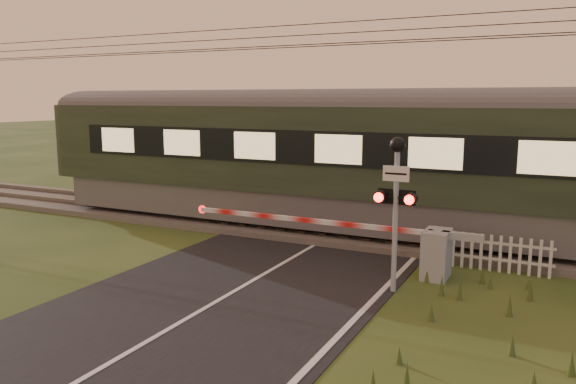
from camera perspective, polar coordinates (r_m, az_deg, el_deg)
The scene contains 7 objects.
ground at distance 11.34m, azimuth -7.38°, elevation -11.14°, with size 160.00×160.00×0.00m, color #263E18.
road at distance 11.15m, azimuth -7.98°, elevation -11.47°, with size 6.00×140.00×0.03m.
track_bed at distance 16.88m, azimuth 4.93°, elevation -3.97°, with size 140.00×3.40×0.39m.
overhead_wires at distance 16.51m, azimuth 5.22°, elevation 15.51°, with size 120.00×0.62×0.62m.
boom_gate at distance 13.08m, azimuth 13.19°, elevation -5.66°, with size 7.39×0.85×1.12m.
crossing_signal at distance 11.53m, azimuth 10.95°, elevation 0.52°, with size 0.82×0.35×3.23m.
picket_fence at distance 13.95m, azimuth 19.46°, elevation -5.79°, with size 2.96×0.07×0.87m.
Camera 1 is at (5.94, -8.81, 3.98)m, focal length 35.00 mm.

